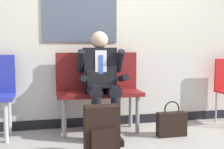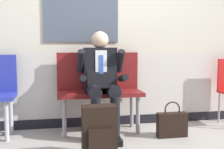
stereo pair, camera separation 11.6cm
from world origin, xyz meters
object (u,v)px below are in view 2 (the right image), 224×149
object	(u,v)px
person_seated	(102,80)
handbag	(172,124)
backpack	(99,132)
bench_with_person	(99,86)

from	to	relation	value
person_seated	handbag	distance (m)	1.00
person_seated	backpack	xyz separation A→B (m)	(-0.13, -0.69, -0.43)
backpack	handbag	distance (m)	1.06
backpack	handbag	size ratio (longest dim) A/B	1.19
bench_with_person	person_seated	bearing A→B (deg)	-90.00
backpack	handbag	xyz separation A→B (m)	(0.95, 0.46, -0.09)
bench_with_person	handbag	size ratio (longest dim) A/B	2.46
handbag	backpack	bearing A→B (deg)	-153.92
person_seated	handbag	xyz separation A→B (m)	(0.82, -0.23, -0.53)
bench_with_person	handbag	world-z (taller)	bench_with_person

